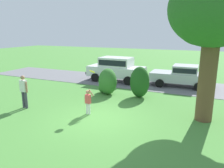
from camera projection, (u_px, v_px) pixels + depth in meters
ground_plane at (99, 119)px, 10.07m from camera, size 80.00×80.00×0.00m
driveway_strip at (145, 83)px, 16.88m from camera, size 28.00×4.40×0.02m
oak_tree_large at (216, 14)px, 8.95m from camera, size 4.00×3.85×6.43m
shrub_near_tree at (107, 82)px, 13.83m from camera, size 1.33×1.18×1.66m
shrub_centre_left at (140, 82)px, 13.15m from camera, size 1.18×1.03×1.88m
parked_sedan at (182, 75)px, 15.76m from camera, size 4.44×2.17×1.56m
parked_suv at (116, 68)px, 17.39m from camera, size 4.73×2.17×1.92m
child_thrower at (88, 100)px, 10.46m from camera, size 0.46×0.24×1.29m
frisbee at (92, 72)px, 10.38m from camera, size 0.31×0.26×0.21m
adult_onlooker at (24, 90)px, 11.24m from camera, size 0.53×0.25×1.74m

